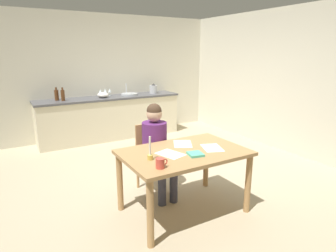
{
  "coord_description": "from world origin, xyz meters",
  "views": [
    {
      "loc": [
        -1.97,
        -3.59,
        1.83
      ],
      "look_at": [
        -0.08,
        -0.34,
        0.85
      ],
      "focal_mm": 30.81,
      "sensor_mm": 36.0,
      "label": 1
    }
  ],
  "objects_px": {
    "candlestick": "(150,153)",
    "book_magazine": "(195,154)",
    "wine_glass_near_sink": "(110,91)",
    "wine_glass_back_left": "(100,91)",
    "bottle_vinegar": "(63,95)",
    "mixing_bowl": "(103,95)",
    "bottle_oil": "(57,95)",
    "person_seated": "(157,144)",
    "coffee_mug": "(160,163)",
    "stovetop_kettle": "(153,89)",
    "chair_at_table": "(152,154)",
    "dining_table": "(184,159)",
    "sink_unit": "(129,94)",
    "wine_glass_by_kettle": "(105,91)"
  },
  "relations": [
    {
      "from": "coffee_mug",
      "to": "stovetop_kettle",
      "type": "relative_size",
      "value": 0.57
    },
    {
      "from": "bottle_vinegar",
      "to": "mixing_bowl",
      "type": "xyz_separation_m",
      "value": [
        0.8,
        0.01,
        -0.06
      ]
    },
    {
      "from": "chair_at_table",
      "to": "candlestick",
      "type": "relative_size",
      "value": 3.56
    },
    {
      "from": "wine_glass_near_sink",
      "to": "sink_unit",
      "type": "bearing_deg",
      "value": -20.62
    },
    {
      "from": "chair_at_table",
      "to": "stovetop_kettle",
      "type": "xyz_separation_m",
      "value": [
        1.37,
        2.59,
        0.5
      ]
    },
    {
      "from": "candlestick",
      "to": "wine_glass_back_left",
      "type": "distance_m",
      "value": 3.53
    },
    {
      "from": "wine_glass_near_sink",
      "to": "wine_glass_back_left",
      "type": "height_order",
      "value": "same"
    },
    {
      "from": "candlestick",
      "to": "book_magazine",
      "type": "distance_m",
      "value": 0.5
    },
    {
      "from": "sink_unit",
      "to": "wine_glass_near_sink",
      "type": "distance_m",
      "value": 0.42
    },
    {
      "from": "mixing_bowl",
      "to": "candlestick",
      "type": "bearing_deg",
      "value": -99.9
    },
    {
      "from": "bottle_oil",
      "to": "wine_glass_near_sink",
      "type": "bearing_deg",
      "value": 4.43
    },
    {
      "from": "coffee_mug",
      "to": "stovetop_kettle",
      "type": "height_order",
      "value": "stovetop_kettle"
    },
    {
      "from": "wine_glass_back_left",
      "to": "wine_glass_near_sink",
      "type": "bearing_deg",
      "value": 0.0
    },
    {
      "from": "sink_unit",
      "to": "wine_glass_by_kettle",
      "type": "bearing_deg",
      "value": 163.33
    },
    {
      "from": "book_magazine",
      "to": "bottle_vinegar",
      "type": "distance_m",
      "value": 3.5
    },
    {
      "from": "coffee_mug",
      "to": "bottle_oil",
      "type": "distance_m",
      "value": 3.66
    },
    {
      "from": "wine_glass_by_kettle",
      "to": "wine_glass_back_left",
      "type": "relative_size",
      "value": 1.0
    },
    {
      "from": "wine_glass_near_sink",
      "to": "wine_glass_back_left",
      "type": "relative_size",
      "value": 1.0
    },
    {
      "from": "dining_table",
      "to": "chair_at_table",
      "type": "relative_size",
      "value": 1.55
    },
    {
      "from": "chair_at_table",
      "to": "wine_glass_by_kettle",
      "type": "xyz_separation_m",
      "value": [
        0.29,
        2.74,
        0.51
      ]
    },
    {
      "from": "coffee_mug",
      "to": "book_magazine",
      "type": "bearing_deg",
      "value": 13.45
    },
    {
      "from": "book_magazine",
      "to": "wine_glass_by_kettle",
      "type": "distance_m",
      "value": 3.62
    },
    {
      "from": "bottle_oil",
      "to": "wine_glass_back_left",
      "type": "bearing_deg",
      "value": 5.44
    },
    {
      "from": "person_seated",
      "to": "wine_glass_by_kettle",
      "type": "relative_size",
      "value": 7.76
    },
    {
      "from": "candlestick",
      "to": "bottle_oil",
      "type": "relative_size",
      "value": 0.98
    },
    {
      "from": "bottle_vinegar",
      "to": "candlestick",
      "type": "bearing_deg",
      "value": -86.18
    },
    {
      "from": "person_seated",
      "to": "candlestick",
      "type": "bearing_deg",
      "value": -123.41
    },
    {
      "from": "bottle_vinegar",
      "to": "mixing_bowl",
      "type": "distance_m",
      "value": 0.8
    },
    {
      "from": "coffee_mug",
      "to": "candlestick",
      "type": "bearing_deg",
      "value": 86.39
    },
    {
      "from": "dining_table",
      "to": "book_magazine",
      "type": "relative_size",
      "value": 8.45
    },
    {
      "from": "stovetop_kettle",
      "to": "dining_table",
      "type": "bearing_deg",
      "value": -111.92
    },
    {
      "from": "stovetop_kettle",
      "to": "wine_glass_near_sink",
      "type": "bearing_deg",
      "value": 171.33
    },
    {
      "from": "bottle_vinegar",
      "to": "coffee_mug",
      "type": "bearing_deg",
      "value": -86.7
    },
    {
      "from": "mixing_bowl",
      "to": "wine_glass_by_kettle",
      "type": "bearing_deg",
      "value": 58.61
    },
    {
      "from": "dining_table",
      "to": "coffee_mug",
      "type": "distance_m",
      "value": 0.57
    },
    {
      "from": "wine_glass_by_kettle",
      "to": "wine_glass_back_left",
      "type": "bearing_deg",
      "value": 180.0
    },
    {
      "from": "dining_table",
      "to": "wine_glass_near_sink",
      "type": "xyz_separation_m",
      "value": [
        0.34,
        3.43,
        0.37
      ]
    },
    {
      "from": "wine_glass_by_kettle",
      "to": "wine_glass_back_left",
      "type": "distance_m",
      "value": 0.11
    },
    {
      "from": "wine_glass_by_kettle",
      "to": "wine_glass_near_sink",
      "type": "bearing_deg",
      "value": 0.0
    },
    {
      "from": "person_seated",
      "to": "wine_glass_near_sink",
      "type": "height_order",
      "value": "person_seated"
    },
    {
      "from": "candlestick",
      "to": "coffee_mug",
      "type": "bearing_deg",
      "value": -93.61
    },
    {
      "from": "chair_at_table",
      "to": "bottle_oil",
      "type": "distance_m",
      "value": 2.79
    },
    {
      "from": "coffee_mug",
      "to": "dining_table",
      "type": "bearing_deg",
      "value": 32.43
    },
    {
      "from": "bottle_oil",
      "to": "dining_table",
      "type": "bearing_deg",
      "value": -77.1
    },
    {
      "from": "bottle_oil",
      "to": "bottle_vinegar",
      "type": "height_order",
      "value": "bottle_vinegar"
    },
    {
      "from": "sink_unit",
      "to": "wine_glass_near_sink",
      "type": "relative_size",
      "value": 2.34
    },
    {
      "from": "chair_at_table",
      "to": "candlestick",
      "type": "bearing_deg",
      "value": -118.26
    },
    {
      "from": "sink_unit",
      "to": "dining_table",
      "type": "bearing_deg",
      "value": -102.43
    },
    {
      "from": "person_seated",
      "to": "coffee_mug",
      "type": "bearing_deg",
      "value": -115.82
    },
    {
      "from": "person_seated",
      "to": "candlestick",
      "type": "xyz_separation_m",
      "value": [
        -0.39,
        -0.59,
        0.13
      ]
    }
  ]
}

